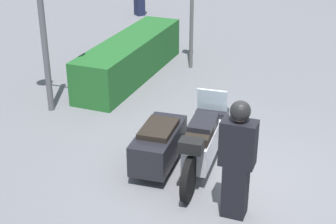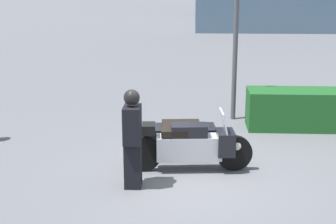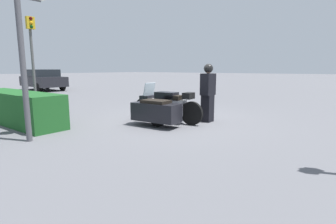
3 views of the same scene
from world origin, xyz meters
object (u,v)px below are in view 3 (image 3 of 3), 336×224
hedge_bush_curbside (17,108)px  traffic_light_near (32,51)px  parked_car_background (43,79)px  officer_rider (208,91)px  twin_lamp_post (18,12)px  police_motorcycle (158,108)px

hedge_bush_curbside → traffic_light_near: 2.31m
traffic_light_near → parked_car_background: bearing=155.8°
officer_rider → parked_car_background: (15.35, -2.81, -0.12)m
hedge_bush_curbside → traffic_light_near: (1.08, -1.10, 1.72)m
officer_rider → traffic_light_near: (5.42, 2.53, 1.27)m
hedge_bush_curbside → twin_lamp_post: bearing=162.6°
officer_rider → traffic_light_near: traffic_light_near is taller
officer_rider → twin_lamp_post: (2.06, 4.36, 1.84)m
twin_lamp_post → traffic_light_near: twin_lamp_post is taller
traffic_light_near → parked_car_background: (9.93, -5.34, -1.39)m
hedge_bush_curbside → parked_car_background: parked_car_background is taller
officer_rider → parked_car_background: size_ratio=0.41×
police_motorcycle → twin_lamp_post: (1.09, 3.19, 2.29)m
twin_lamp_post → officer_rider: bearing=-115.3°
officer_rider → twin_lamp_post: size_ratio=0.51×
traffic_light_near → hedge_bush_curbside: bearing=-41.7°
officer_rider → hedge_bush_curbside: size_ratio=0.43×
hedge_bush_curbside → parked_car_background: bearing=-30.3°
officer_rider → hedge_bush_curbside: (4.35, 3.64, -0.46)m
officer_rider → twin_lamp_post: bearing=64.1°
twin_lamp_post → traffic_light_near: bearing=-28.5°
twin_lamp_post → hedge_bush_curbside: bearing=-17.4°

